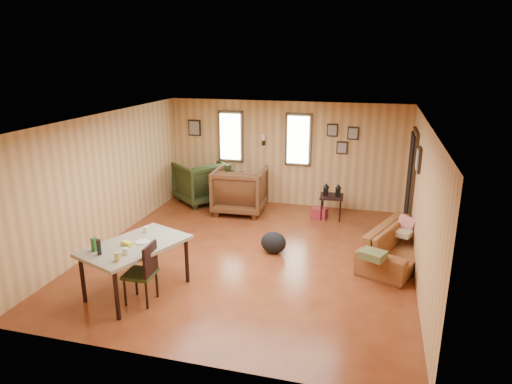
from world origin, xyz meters
TOP-DOWN VIEW (x-y plane):
  - room at (0.17, 0.27)m, footprint 5.54×6.04m
  - sofa at (2.55, 0.49)m, footprint 1.32×2.12m
  - recliner_brown at (-0.84, 2.18)m, footprint 1.14×1.07m
  - recliner_green at (-1.95, 2.63)m, footprint 1.42×1.43m
  - end_table at (-1.17, 2.99)m, footprint 0.61×0.56m
  - side_table at (1.17, 2.29)m, footprint 0.51×0.51m
  - cooler at (0.93, 2.22)m, footprint 0.36×0.29m
  - backpack at (0.37, 0.21)m, footprint 0.50×0.40m
  - sofa_pillows at (2.33, 0.08)m, footprint 0.93×1.59m
  - dining_table at (-1.27, -1.67)m, footprint 1.39×1.73m
  - dining_chair at (-1.01, -1.91)m, footprint 0.42×0.42m

SIDE VIEW (x-z plane):
  - cooler at x=0.93m, z-range 0.00..0.23m
  - backpack at x=0.37m, z-range 0.00..0.39m
  - sofa at x=2.55m, z-range 0.00..0.80m
  - end_table at x=-1.17m, z-range 0.04..0.79m
  - sofa_pillows at x=2.33m, z-range 0.33..0.66m
  - dining_chair at x=-1.01m, z-range 0.05..0.95m
  - side_table at x=1.17m, z-range 0.14..0.92m
  - recliner_green at x=-1.95m, z-range 0.00..1.07m
  - recliner_brown at x=-0.84m, z-range 0.00..1.12m
  - dining_table at x=-1.27m, z-range 0.21..1.19m
  - room at x=0.17m, z-range -0.02..2.43m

